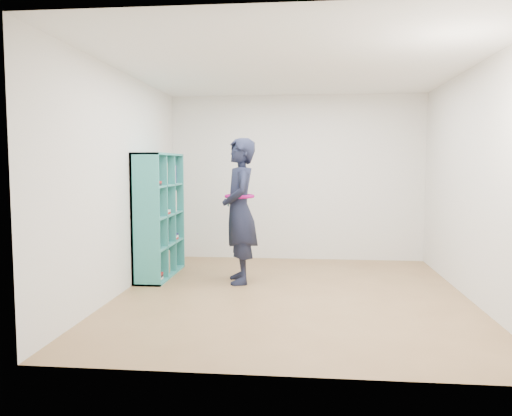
# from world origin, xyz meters

# --- Properties ---
(floor) EXTENTS (4.50, 4.50, 0.00)m
(floor) POSITION_xyz_m (0.00, 0.00, 0.00)
(floor) COLOR olive
(floor) RESTS_ON ground
(ceiling) EXTENTS (4.50, 4.50, 0.00)m
(ceiling) POSITION_xyz_m (0.00, 0.00, 2.60)
(ceiling) COLOR white
(ceiling) RESTS_ON wall_back
(wall_left) EXTENTS (0.02, 4.50, 2.60)m
(wall_left) POSITION_xyz_m (-2.00, 0.00, 1.30)
(wall_left) COLOR silver
(wall_left) RESTS_ON floor
(wall_right) EXTENTS (0.02, 4.50, 2.60)m
(wall_right) POSITION_xyz_m (2.00, 0.00, 1.30)
(wall_right) COLOR silver
(wall_right) RESTS_ON floor
(wall_back) EXTENTS (4.00, 0.02, 2.60)m
(wall_back) POSITION_xyz_m (0.00, 2.25, 1.30)
(wall_back) COLOR silver
(wall_back) RESTS_ON floor
(wall_front) EXTENTS (4.00, 0.02, 2.60)m
(wall_front) POSITION_xyz_m (0.00, -2.25, 1.30)
(wall_front) COLOR silver
(wall_front) RESTS_ON floor
(bookshelf) EXTENTS (0.36, 1.25, 1.66)m
(bookshelf) POSITION_xyz_m (-1.84, 0.83, 0.80)
(bookshelf) COLOR teal
(bookshelf) RESTS_ON floor
(person) EXTENTS (0.59, 0.76, 1.85)m
(person) POSITION_xyz_m (-0.68, 0.57, 0.93)
(person) COLOR black
(person) RESTS_ON floor
(smartphone) EXTENTS (0.06, 0.10, 0.14)m
(smartphone) POSITION_xyz_m (-0.84, 0.62, 1.05)
(smartphone) COLOR silver
(smartphone) RESTS_ON person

